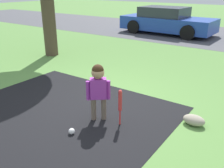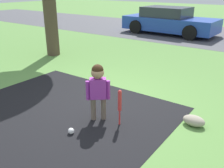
% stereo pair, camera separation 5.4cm
% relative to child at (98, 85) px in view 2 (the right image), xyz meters
% --- Properties ---
extents(ground_plane, '(60.00, 60.00, 0.00)m').
position_rel_child_xyz_m(ground_plane, '(-0.46, 0.40, -0.65)').
color(ground_plane, '#5B8C42').
extents(street_strip, '(40.00, 6.00, 0.01)m').
position_rel_child_xyz_m(street_strip, '(-0.46, 9.30, -0.65)').
color(street_strip, '#4C4C51').
rests_on(street_strip, ground).
extents(child, '(0.33, 0.29, 1.01)m').
position_rel_child_xyz_m(child, '(0.00, 0.00, 0.00)').
color(child, '#6B5B4C').
rests_on(child, ground).
extents(baseball_bat, '(0.06, 0.06, 0.63)m').
position_rel_child_xyz_m(baseball_bat, '(0.40, 0.06, -0.24)').
color(baseball_bat, red).
rests_on(baseball_bat, ground).
extents(sports_ball, '(0.10, 0.10, 0.10)m').
position_rel_child_xyz_m(sports_ball, '(-0.06, -0.62, -0.60)').
color(sports_ball, white).
rests_on(sports_ball, ground).
extents(parked_car, '(4.42, 2.06, 1.25)m').
position_rel_child_xyz_m(parked_car, '(-2.52, 8.52, -0.05)').
color(parked_car, '#2347AD').
rests_on(parked_car, ground).
extents(edging_rock, '(0.37, 0.25, 0.17)m').
position_rel_child_xyz_m(edging_rock, '(1.42, 0.78, -0.57)').
color(edging_rock, '#9E937F').
rests_on(edging_rock, ground).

